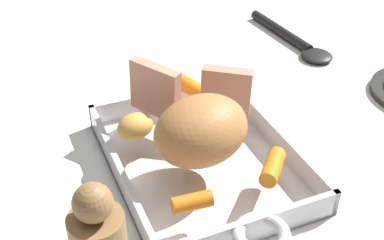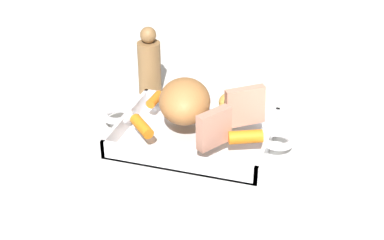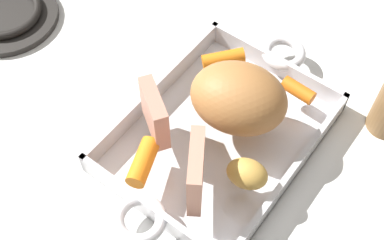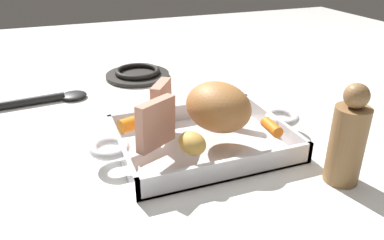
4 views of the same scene
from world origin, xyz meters
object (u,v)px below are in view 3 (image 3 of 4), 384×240
at_px(roasting_dish, 219,135).
at_px(pork_roast, 239,98).
at_px(baby_carrot_long, 298,90).
at_px(potato_golden_large, 247,174).
at_px(roast_slice_thick, 196,172).
at_px(baby_carrot_center_right, 223,59).
at_px(baby_carrot_northeast, 143,162).
at_px(stove_burner_rear, 5,15).
at_px(roast_slice_thin, 155,113).

distance_m(roasting_dish, pork_roast, 0.07).
distance_m(baby_carrot_long, potato_golden_large, 0.15).
xyz_separation_m(roast_slice_thick, potato_golden_large, (-0.04, 0.04, -0.02)).
bearing_deg(baby_carrot_center_right, roast_slice_thick, 25.56).
bearing_deg(baby_carrot_long, roast_slice_thick, -7.91).
height_order(roasting_dish, baby_carrot_center_right, baby_carrot_center_right).
relative_size(baby_carrot_northeast, stove_burner_rear, 0.37).
bearing_deg(roast_slice_thick, baby_carrot_long, 172.09).
distance_m(baby_carrot_long, baby_carrot_northeast, 0.22).
xyz_separation_m(baby_carrot_long, baby_carrot_northeast, (0.20, -0.09, 0.00)).
xyz_separation_m(roast_slice_thick, baby_carrot_northeast, (0.02, -0.06, -0.02)).
bearing_deg(stove_burner_rear, baby_carrot_northeast, 76.53).
bearing_deg(roast_slice_thin, roasting_dish, 131.35).
xyz_separation_m(roasting_dish, potato_golden_large, (0.05, 0.07, 0.04)).
relative_size(pork_roast, roast_slice_thick, 1.63).
xyz_separation_m(roast_slice_thick, baby_carrot_center_right, (-0.17, -0.08, -0.03)).
xyz_separation_m(roast_slice_thin, potato_golden_large, (-0.01, 0.13, -0.02)).
distance_m(roasting_dish, roast_slice_thick, 0.11).
relative_size(roast_slice_thick, stove_burner_rear, 0.46).
distance_m(roasting_dish, baby_carrot_center_right, 0.10).
distance_m(pork_roast, baby_carrot_northeast, 0.14).
height_order(pork_roast, baby_carrot_long, pork_roast).
distance_m(roast_slice_thick, potato_golden_large, 0.06).
distance_m(baby_carrot_center_right, stove_burner_rear, 0.35).
xyz_separation_m(roast_slice_thick, stove_burner_rear, (-0.07, -0.42, -0.06)).
relative_size(roasting_dish, potato_golden_large, 7.64).
bearing_deg(baby_carrot_center_right, baby_carrot_long, 98.21).
relative_size(roasting_dish, pork_roast, 3.12).
bearing_deg(roasting_dish, baby_carrot_center_right, -147.15).
bearing_deg(baby_carrot_northeast, potato_golden_large, 118.48).
bearing_deg(roast_slice_thick, baby_carrot_center_right, -154.44).
height_order(roasting_dish, baby_carrot_long, baby_carrot_long).
relative_size(roasting_dish, baby_carrot_long, 8.48).
bearing_deg(potato_golden_large, pork_roast, -138.61).
bearing_deg(baby_carrot_center_right, pork_roast, 46.24).
bearing_deg(roast_slice_thick, potato_golden_large, 134.63).
bearing_deg(pork_roast, roast_slice_thick, 9.33).
height_order(roast_slice_thick, potato_golden_large, roast_slice_thick).
bearing_deg(baby_carrot_center_right, potato_golden_large, 43.78).
height_order(roast_slice_thin, baby_carrot_center_right, roast_slice_thin).
xyz_separation_m(baby_carrot_center_right, stove_burner_rear, (0.10, -0.33, -0.04)).
relative_size(baby_carrot_northeast, baby_carrot_center_right, 1.05).
distance_m(roast_slice_thin, stove_burner_rear, 0.33).
bearing_deg(baby_carrot_northeast, stove_burner_rear, -103.47).
bearing_deg(roast_slice_thick, roasting_dish, -162.33).
xyz_separation_m(roasting_dish, baby_carrot_center_right, (-0.08, -0.05, 0.03)).
xyz_separation_m(pork_roast, baby_carrot_center_right, (-0.06, -0.06, -0.03)).
bearing_deg(potato_golden_large, roasting_dish, -123.21).
distance_m(baby_carrot_long, stove_burner_rear, 0.46).
distance_m(roast_slice_thick, baby_carrot_long, 0.19).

